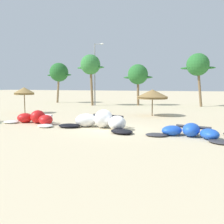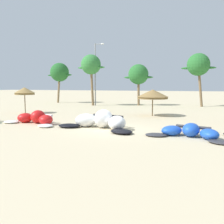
{
  "view_description": "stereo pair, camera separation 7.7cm",
  "coord_description": "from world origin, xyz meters",
  "px_view_note": "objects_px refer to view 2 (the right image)",
  "views": [
    {
      "loc": [
        6.0,
        -16.21,
        3.07
      ],
      "look_at": [
        -0.96,
        2.0,
        1.0
      ],
      "focal_mm": 39.83,
      "sensor_mm": 36.0,
      "label": 1
    },
    {
      "loc": [
        6.07,
        -16.18,
        3.07
      ],
      "look_at": [
        -0.96,
        2.0,
        1.0
      ],
      "focal_mm": 39.83,
      "sensor_mm": 36.0,
      "label": 2
    }
  ],
  "objects_px": {
    "palm_center_left": "(198,65)",
    "lamppost_west": "(96,71)",
    "palm_leftmost": "(60,73)",
    "kite_left": "(35,119)",
    "kite_center": "(190,132)",
    "palm_left": "(91,65)",
    "palm_left_of_gap": "(138,75)",
    "beach_umbrella_middle": "(153,94)",
    "kite_left_of_center": "(101,121)",
    "beach_umbrella_near_van": "(25,91)"
  },
  "relations": [
    {
      "from": "palm_left_of_gap",
      "to": "lamppost_west",
      "type": "height_order",
      "value": "lamppost_west"
    },
    {
      "from": "kite_left",
      "to": "kite_center",
      "type": "xyz_separation_m",
      "value": [
        12.08,
        -1.07,
        -0.1
      ]
    },
    {
      "from": "kite_left",
      "to": "palm_center_left",
      "type": "height_order",
      "value": "palm_center_left"
    },
    {
      "from": "kite_center",
      "to": "beach_umbrella_near_van",
      "type": "relative_size",
      "value": 1.78
    },
    {
      "from": "beach_umbrella_middle",
      "to": "palm_left",
      "type": "distance_m",
      "value": 15.92
    },
    {
      "from": "palm_left_of_gap",
      "to": "palm_center_left",
      "type": "bearing_deg",
      "value": 6.61
    },
    {
      "from": "kite_left_of_center",
      "to": "beach_umbrella_middle",
      "type": "xyz_separation_m",
      "value": [
        1.9,
        8.74,
        1.71
      ]
    },
    {
      "from": "beach_umbrella_near_van",
      "to": "palm_center_left",
      "type": "relative_size",
      "value": 0.37
    },
    {
      "from": "kite_left",
      "to": "palm_leftmost",
      "type": "xyz_separation_m",
      "value": [
        -11.92,
        22.07,
        4.98
      ]
    },
    {
      "from": "kite_left_of_center",
      "to": "palm_left",
      "type": "bearing_deg",
      "value": 117.77
    },
    {
      "from": "kite_left",
      "to": "beach_umbrella_near_van",
      "type": "relative_size",
      "value": 1.85
    },
    {
      "from": "kite_left",
      "to": "palm_left_of_gap",
      "type": "height_order",
      "value": "palm_left_of_gap"
    },
    {
      "from": "kite_left",
      "to": "kite_left_of_center",
      "type": "relative_size",
      "value": 0.86
    },
    {
      "from": "beach_umbrella_near_van",
      "to": "palm_left_of_gap",
      "type": "relative_size",
      "value": 0.45
    },
    {
      "from": "palm_center_left",
      "to": "beach_umbrella_near_van",
      "type": "bearing_deg",
      "value": -136.77
    },
    {
      "from": "kite_left",
      "to": "palm_left",
      "type": "xyz_separation_m",
      "value": [
        -3.98,
        18.6,
        5.8
      ]
    },
    {
      "from": "palm_left_of_gap",
      "to": "palm_left",
      "type": "bearing_deg",
      "value": -158.22
    },
    {
      "from": "beach_umbrella_near_van",
      "to": "palm_center_left",
      "type": "height_order",
      "value": "palm_center_left"
    },
    {
      "from": "palm_left_of_gap",
      "to": "beach_umbrella_middle",
      "type": "bearing_deg",
      "value": -68.68
    },
    {
      "from": "kite_center",
      "to": "beach_umbrella_middle",
      "type": "relative_size",
      "value": 1.61
    },
    {
      "from": "palm_left",
      "to": "palm_center_left",
      "type": "height_order",
      "value": "palm_left"
    },
    {
      "from": "palm_center_left",
      "to": "kite_left_of_center",
      "type": "bearing_deg",
      "value": -104.19
    },
    {
      "from": "kite_left_of_center",
      "to": "palm_left",
      "type": "relative_size",
      "value": 0.8
    },
    {
      "from": "palm_leftmost",
      "to": "palm_center_left",
      "type": "height_order",
      "value": "palm_center_left"
    },
    {
      "from": "kite_center",
      "to": "palm_leftmost",
      "type": "relative_size",
      "value": 0.72
    },
    {
      "from": "kite_center",
      "to": "palm_center_left",
      "type": "distance_m",
      "value": 24.1
    },
    {
      "from": "kite_left",
      "to": "palm_center_left",
      "type": "relative_size",
      "value": 0.69
    },
    {
      "from": "palm_left_of_gap",
      "to": "beach_umbrella_near_van",
      "type": "bearing_deg",
      "value": -119.65
    },
    {
      "from": "kite_left",
      "to": "palm_center_left",
      "type": "xyz_separation_m",
      "value": [
        11.54,
        22.33,
        5.64
      ]
    },
    {
      "from": "kite_left",
      "to": "palm_leftmost",
      "type": "distance_m",
      "value": 25.57
    },
    {
      "from": "lamppost_west",
      "to": "palm_center_left",
      "type": "bearing_deg",
      "value": 13.07
    },
    {
      "from": "kite_center",
      "to": "palm_left_of_gap",
      "type": "distance_m",
      "value": 24.63
    },
    {
      "from": "kite_left",
      "to": "kite_left_of_center",
      "type": "bearing_deg",
      "value": -1.12
    },
    {
      "from": "palm_leftmost",
      "to": "lamppost_west",
      "type": "distance_m",
      "value": 9.2
    },
    {
      "from": "kite_left",
      "to": "beach_umbrella_middle",
      "type": "bearing_deg",
      "value": 48.0
    },
    {
      "from": "palm_leftmost",
      "to": "palm_left",
      "type": "bearing_deg",
      "value": -23.64
    },
    {
      "from": "kite_center",
      "to": "palm_left_of_gap",
      "type": "relative_size",
      "value": 0.81
    },
    {
      "from": "kite_left",
      "to": "palm_left",
      "type": "height_order",
      "value": "palm_left"
    },
    {
      "from": "palm_center_left",
      "to": "lamppost_west",
      "type": "bearing_deg",
      "value": -166.93
    },
    {
      "from": "palm_center_left",
      "to": "lamppost_west",
      "type": "relative_size",
      "value": 0.82
    },
    {
      "from": "palm_leftmost",
      "to": "palm_center_left",
      "type": "distance_m",
      "value": 23.47
    },
    {
      "from": "kite_left_of_center",
      "to": "palm_left_of_gap",
      "type": "bearing_deg",
      "value": 98.09
    },
    {
      "from": "kite_left_of_center",
      "to": "beach_umbrella_near_van",
      "type": "bearing_deg",
      "value": 153.27
    },
    {
      "from": "beach_umbrella_middle",
      "to": "palm_leftmost",
      "type": "distance_m",
      "value": 24.05
    },
    {
      "from": "palm_leftmost",
      "to": "palm_left_of_gap",
      "type": "relative_size",
      "value": 1.12
    },
    {
      "from": "kite_left_of_center",
      "to": "palm_left_of_gap",
      "type": "height_order",
      "value": "palm_left_of_gap"
    },
    {
      "from": "kite_left",
      "to": "beach_umbrella_near_van",
      "type": "height_order",
      "value": "beach_umbrella_near_van"
    },
    {
      "from": "beach_umbrella_near_van",
      "to": "palm_center_left",
      "type": "xyz_separation_m",
      "value": [
        17.52,
        16.47,
        3.57
      ]
    },
    {
      "from": "beach_umbrella_near_van",
      "to": "beach_umbrella_middle",
      "type": "bearing_deg",
      "value": 11.42
    },
    {
      "from": "kite_center",
      "to": "kite_left_of_center",
      "type": "bearing_deg",
      "value": 171.21
    }
  ]
}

